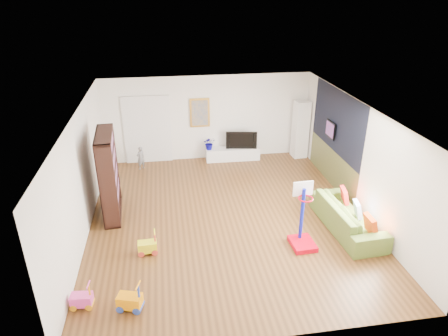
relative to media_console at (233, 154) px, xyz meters
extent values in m
cube|color=brown|center=(-0.76, -3.47, -0.20)|extent=(6.50, 7.50, 0.00)
cube|color=white|center=(-0.76, -3.47, 2.50)|extent=(6.50, 7.50, 0.00)
cube|color=white|center=(-0.76, 0.28, 1.15)|extent=(6.50, 0.00, 2.70)
cube|color=white|center=(-0.76, -7.22, 1.15)|extent=(6.50, 0.00, 2.70)
cube|color=silver|center=(-4.01, -3.47, 1.15)|extent=(0.00, 7.50, 2.70)
cube|color=silver|center=(2.49, -3.47, 1.15)|extent=(0.00, 7.50, 2.70)
cube|color=black|center=(2.47, -2.07, 1.65)|extent=(0.01, 3.20, 1.70)
cube|color=brown|center=(2.47, -2.07, 0.30)|extent=(0.01, 3.20, 1.00)
cube|color=white|center=(-2.66, 0.24, 0.85)|extent=(1.45, 0.06, 2.10)
cube|color=gold|center=(-1.01, 0.24, 1.35)|extent=(0.62, 0.06, 0.92)
cube|color=#7F3F8C|center=(2.41, -1.87, 1.35)|extent=(0.04, 0.56, 0.46)
cube|color=white|center=(0.00, 0.00, 0.00)|extent=(1.74, 0.46, 0.40)
cube|color=white|center=(2.21, -0.06, 0.74)|extent=(0.47, 0.47, 1.87)
cube|color=black|center=(-3.52, -2.86, 0.86)|extent=(0.47, 1.47, 2.12)
imported|color=#597229|center=(1.93, -4.40, 0.13)|extent=(1.02, 2.31, 0.66)
cube|color=red|center=(0.69, -4.89, 0.53)|extent=(0.53, 0.64, 1.47)
cube|color=yellow|center=(-2.64, -4.63, 0.06)|extent=(0.41, 0.26, 0.53)
cube|color=#FB9303|center=(-2.92, -6.21, 0.08)|extent=(0.48, 0.37, 0.56)
cube|color=#F340A9|center=(-3.77, -6.02, 0.05)|extent=(0.39, 0.26, 0.50)
imported|color=slate|center=(-2.91, -0.28, 0.16)|extent=(0.32, 0.30, 0.73)
imported|color=black|center=(0.28, -0.01, 0.49)|extent=(0.99, 0.29, 0.57)
imported|color=#0A077F|center=(-0.75, -0.01, 0.41)|extent=(0.40, 0.35, 0.42)
cube|color=red|center=(2.11, -5.08, 0.32)|extent=(0.11, 0.42, 0.42)
cube|color=white|center=(2.13, -4.42, 0.32)|extent=(0.17, 0.38, 0.37)
cube|color=red|center=(2.11, -3.75, 0.32)|extent=(0.17, 0.39, 0.38)
camera|label=1|loc=(-2.11, -11.74, 5.03)|focal=32.00mm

